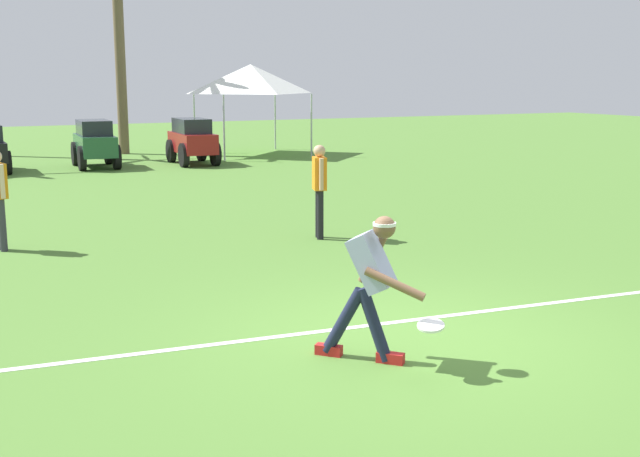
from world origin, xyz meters
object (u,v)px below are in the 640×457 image
object	(u,v)px
parked_car_slot_d	(192,140)
palm_tree_right_of_centre	(119,43)
frisbee_in_flight	(431,326)
teammate_near_sideline	(319,182)
frisbee_thrower	(370,280)
event_tent	(251,79)
parked_car_slot_c	(95,142)

from	to	relation	value
parked_car_slot_d	palm_tree_right_of_centre	world-z (taller)	palm_tree_right_of_centre
frisbee_in_flight	teammate_near_sideline	world-z (taller)	teammate_near_sideline
teammate_near_sideline	parked_car_slot_d	bearing A→B (deg)	82.33
frisbee_thrower	palm_tree_right_of_centre	distance (m)	22.39
palm_tree_right_of_centre	event_tent	size ratio (longest dim) A/B	1.99
parked_car_slot_d	palm_tree_right_of_centre	bearing A→B (deg)	104.72
parked_car_slot_d	parked_car_slot_c	bearing A→B (deg)	172.67
frisbee_in_flight	event_tent	world-z (taller)	event_tent
frisbee_thrower	palm_tree_right_of_centre	world-z (taller)	palm_tree_right_of_centre
frisbee_in_flight	palm_tree_right_of_centre	bearing A→B (deg)	83.96
frisbee_in_flight	parked_car_slot_d	world-z (taller)	parked_car_slot_d
parked_car_slot_c	parked_car_slot_d	distance (m)	2.91
frisbee_thrower	teammate_near_sideline	size ratio (longest dim) A/B	0.90
frisbee_in_flight	parked_car_slot_c	world-z (taller)	parked_car_slot_c
teammate_near_sideline	parked_car_slot_d	world-z (taller)	teammate_near_sideline
parked_car_slot_c	frisbee_thrower	bearing A→B (deg)	-92.95
parked_car_slot_c	event_tent	distance (m)	6.20
palm_tree_right_of_centre	teammate_near_sideline	bearing A→B (deg)	-91.73
frisbee_in_flight	parked_car_slot_d	xyz separation A→B (m)	(3.54, 18.28, 0.27)
teammate_near_sideline	event_tent	xyz separation A→B (m)	(4.42, 14.28, 1.65)
frisbee_thrower	teammate_near_sideline	xyz separation A→B (m)	(2.17, 5.48, 0.15)
parked_car_slot_d	palm_tree_right_of_centre	xyz separation A→B (m)	(-1.14, 4.35, 3.05)
parked_car_slot_c	palm_tree_right_of_centre	distance (m)	5.31
frisbee_thrower	frisbee_in_flight	world-z (taller)	frisbee_thrower
teammate_near_sideline	palm_tree_right_of_centre	xyz separation A→B (m)	(0.50, 16.55, 2.85)
teammate_near_sideline	parked_car_slot_d	xyz separation A→B (m)	(1.64, 12.20, -0.20)
frisbee_thrower	parked_car_slot_d	world-z (taller)	frisbee_thrower
teammate_near_sideline	parked_car_slot_c	bearing A→B (deg)	95.65
frisbee_in_flight	palm_tree_right_of_centre	xyz separation A→B (m)	(2.40, 22.63, 3.32)
palm_tree_right_of_centre	parked_car_slot_d	bearing A→B (deg)	-75.28
frisbee_in_flight	teammate_near_sideline	xyz separation A→B (m)	(1.89, 6.08, 0.46)
parked_car_slot_c	event_tent	xyz separation A→B (m)	(5.67, 1.70, 1.84)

